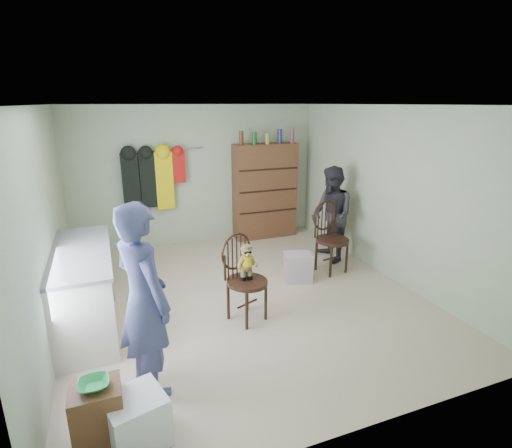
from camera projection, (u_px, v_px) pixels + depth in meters
name	position (u px, v px, depth m)	size (l,w,h in m)	color
ground_plane	(244.00, 297.00, 5.41)	(5.00, 5.00, 0.00)	beige
room_walls	(230.00, 175.00, 5.43)	(5.00, 5.00, 5.00)	#B6C5A5
counter	(85.00, 288.00, 4.60)	(0.64, 1.86, 0.94)	silver
stool	(98.00, 417.00, 3.00)	(0.37, 0.32, 0.53)	brown
bowl	(94.00, 384.00, 2.91)	(0.23, 0.23, 0.06)	#28B05C
plastic_tub	(136.00, 419.00, 3.05)	(0.43, 0.41, 0.41)	white
chair_front	(244.00, 271.00, 4.72)	(0.62, 0.62, 1.06)	#381E13
chair_far	(330.00, 234.00, 6.12)	(0.57, 0.57, 1.10)	#381E13
striped_bag	(298.00, 267.00, 5.86)	(0.39, 0.31, 0.42)	#E57274
person_left	(143.00, 301.00, 3.44)	(0.65, 0.42, 1.77)	#414677
person_right	(332.00, 215.00, 6.47)	(0.76, 0.59, 1.57)	#2D2B33
dresser	(265.00, 191.00, 7.63)	(1.20, 0.39, 2.08)	brown
coat_rack	(152.00, 180.00, 6.88)	(1.42, 0.12, 1.09)	#99999E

